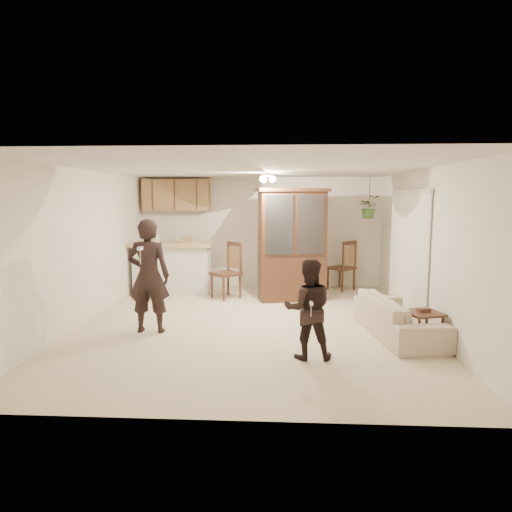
# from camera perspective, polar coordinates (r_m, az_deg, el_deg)

# --- Properties ---
(floor) EXTENTS (6.50, 6.50, 0.00)m
(floor) POSITION_cam_1_polar(r_m,az_deg,el_deg) (7.53, -0.61, -8.47)
(floor) COLOR beige
(floor) RESTS_ON ground
(ceiling) EXTENTS (5.50, 6.50, 0.02)m
(ceiling) POSITION_cam_1_polar(r_m,az_deg,el_deg) (7.25, -0.64, 10.89)
(ceiling) COLOR silver
(ceiling) RESTS_ON wall_back
(wall_back) EXTENTS (5.50, 0.02, 2.50)m
(wall_back) POSITION_cam_1_polar(r_m,az_deg,el_deg) (10.52, 0.55, 3.00)
(wall_back) COLOR white
(wall_back) RESTS_ON ground
(wall_front) EXTENTS (5.50, 0.02, 2.50)m
(wall_front) POSITION_cam_1_polar(r_m,az_deg,el_deg) (4.08, -3.63, -4.05)
(wall_front) COLOR white
(wall_front) RESTS_ON ground
(wall_left) EXTENTS (0.02, 6.50, 2.50)m
(wall_left) POSITION_cam_1_polar(r_m,az_deg,el_deg) (7.95, -20.80, 1.09)
(wall_left) COLOR white
(wall_left) RESTS_ON ground
(wall_right) EXTENTS (0.02, 6.50, 2.50)m
(wall_right) POSITION_cam_1_polar(r_m,az_deg,el_deg) (7.62, 20.50, 0.84)
(wall_right) COLOR white
(wall_right) RESTS_ON ground
(breakfast_bar) EXTENTS (1.60, 0.55, 1.00)m
(breakfast_bar) POSITION_cam_1_polar(r_m,az_deg,el_deg) (9.98, -10.38, -1.70)
(breakfast_bar) COLOR silver
(breakfast_bar) RESTS_ON floor
(bar_top) EXTENTS (1.75, 0.70, 0.08)m
(bar_top) POSITION_cam_1_polar(r_m,az_deg,el_deg) (9.91, -10.45, 1.44)
(bar_top) COLOR tan
(bar_top) RESTS_ON breakfast_bar
(upper_cabinets) EXTENTS (1.50, 0.34, 0.70)m
(upper_cabinets) POSITION_cam_1_polar(r_m,az_deg,el_deg) (10.57, -9.93, 7.53)
(upper_cabinets) COLOR brown
(upper_cabinets) RESTS_ON wall_back
(vertical_blinds) EXTENTS (0.06, 2.30, 2.10)m
(vertical_blinds) POSITION_cam_1_polar(r_m,az_deg,el_deg) (8.48, 18.40, 0.54)
(vertical_blinds) COLOR silver
(vertical_blinds) RESTS_ON wall_right
(ceiling_fixture) EXTENTS (0.36, 0.36, 0.20)m
(ceiling_fixture) POSITION_cam_1_polar(r_m,az_deg,el_deg) (8.44, 1.29, 9.73)
(ceiling_fixture) COLOR beige
(ceiling_fixture) RESTS_ON ceiling
(hanging_plant) EXTENTS (0.43, 0.37, 0.48)m
(hanging_plant) POSITION_cam_1_polar(r_m,az_deg,el_deg) (9.80, 13.96, 5.98)
(hanging_plant) COLOR #345C25
(hanging_plant) RESTS_ON ceiling
(plant_cord) EXTENTS (0.01, 0.01, 0.65)m
(plant_cord) POSITION_cam_1_polar(r_m,az_deg,el_deg) (9.80, 14.01, 7.87)
(plant_cord) COLOR black
(plant_cord) RESTS_ON ceiling
(sofa) EXTENTS (0.98, 1.96, 0.73)m
(sofa) POSITION_cam_1_polar(r_m,az_deg,el_deg) (7.14, 17.38, -6.65)
(sofa) COLOR beige
(sofa) RESTS_ON floor
(adult) EXTENTS (0.67, 0.45, 1.80)m
(adult) POSITION_cam_1_polar(r_m,az_deg,el_deg) (7.09, -13.28, -2.21)
(adult) COLOR black
(adult) RESTS_ON floor
(child) EXTENTS (0.68, 0.55, 1.35)m
(child) POSITION_cam_1_polar(r_m,az_deg,el_deg) (5.86, 6.55, -6.30)
(child) COLOR black
(child) RESTS_ON floor
(china_hutch) EXTENTS (1.49, 0.83, 2.23)m
(china_hutch) POSITION_cam_1_polar(r_m,az_deg,el_deg) (9.09, 4.53, 1.33)
(china_hutch) COLOR #3C2116
(china_hutch) RESTS_ON floor
(side_table) EXTENTS (0.56, 0.56, 0.55)m
(side_table) POSITION_cam_1_polar(r_m,az_deg,el_deg) (6.77, 20.13, -8.52)
(side_table) COLOR #3C2116
(side_table) RESTS_ON floor
(chair_bar) EXTENTS (0.56, 0.56, 1.02)m
(chair_bar) POSITION_cam_1_polar(r_m,az_deg,el_deg) (10.47, -8.15, -2.40)
(chair_bar) COLOR #3C2116
(chair_bar) RESTS_ON floor
(chair_hutch_left) EXTENTS (0.71, 0.71, 1.14)m
(chair_hutch_left) POSITION_cam_1_polar(r_m,az_deg,el_deg) (9.34, -3.79, -3.32)
(chair_hutch_left) COLOR #3C2116
(chair_hutch_left) RESTS_ON floor
(chair_hutch_right) EXTENTS (0.69, 0.69, 1.11)m
(chair_hutch_right) POSITION_cam_1_polar(r_m,az_deg,el_deg) (10.32, 10.58, -2.46)
(chair_hutch_right) COLOR #3C2116
(chair_hutch_right) RESTS_ON floor
(controller_adult) EXTENTS (0.05, 0.15, 0.05)m
(controller_adult) POSITION_cam_1_polar(r_m,az_deg,el_deg) (6.64, -14.29, 0.91)
(controller_adult) COLOR white
(controller_adult) RESTS_ON adult
(controller_child) EXTENTS (0.04, 0.11, 0.03)m
(controller_child) POSITION_cam_1_polar(r_m,az_deg,el_deg) (5.55, 6.91, -5.90)
(controller_child) COLOR white
(controller_child) RESTS_ON child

